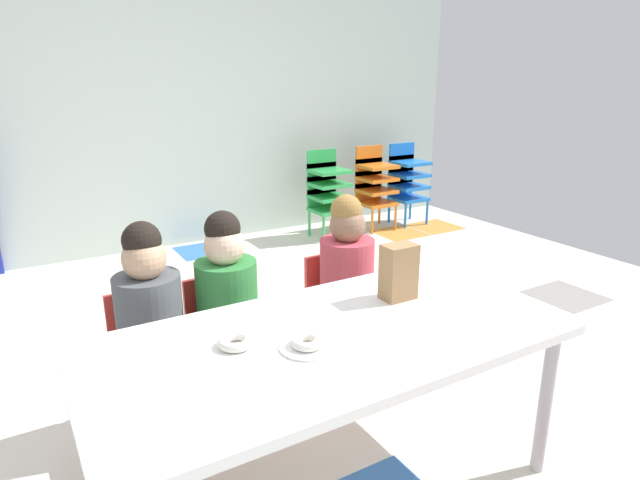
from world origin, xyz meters
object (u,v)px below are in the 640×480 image
at_px(seated_child_middle_seat, 226,295).
at_px(kid_chair_blue_stack, 407,179).
at_px(donut_powdered_loose, 236,342).
at_px(paper_plate_near_edge, 307,347).
at_px(kid_chair_orange_stack, 374,182).
at_px(donut_powdered_on_plate, 307,342).
at_px(kid_chair_green_stack, 327,188).
at_px(paper_bag_brown, 399,272).
at_px(seated_child_near_camera, 149,312).
at_px(seated_child_far_right, 346,270).
at_px(craft_table, 329,348).

height_order(seated_child_middle_seat, kid_chair_blue_stack, seated_child_middle_seat).
bearing_deg(donut_powdered_loose, paper_plate_near_edge, -34.23).
bearing_deg(kid_chair_blue_stack, kid_chair_orange_stack, 180.00).
bearing_deg(kid_chair_blue_stack, donut_powdered_on_plate, -134.30).
bearing_deg(kid_chair_green_stack, paper_bag_brown, -116.19).
distance_m(seated_child_near_camera, donut_powdered_on_plate, 0.76).
bearing_deg(paper_bag_brown, kid_chair_orange_stack, 55.18).
height_order(seated_child_far_right, paper_bag_brown, seated_child_far_right).
height_order(paper_bag_brown, paper_plate_near_edge, paper_bag_brown).
bearing_deg(donut_powdered_loose, craft_table, -15.13).
relative_size(kid_chair_orange_stack, paper_plate_near_edge, 4.44).
distance_m(craft_table, seated_child_far_right, 0.80).
bearing_deg(paper_plate_near_edge, donut_powdered_loose, 145.77).
height_order(kid_chair_orange_stack, donut_powdered_on_plate, kid_chair_orange_stack).
xyz_separation_m(seated_child_middle_seat, donut_powdered_loose, (-0.18, -0.55, 0.08)).
height_order(kid_chair_orange_stack, kid_chair_blue_stack, same).
bearing_deg(seated_child_middle_seat, seated_child_far_right, 0.00).
height_order(seated_child_middle_seat, kid_chair_orange_stack, seated_child_middle_seat).
height_order(paper_plate_near_edge, donut_powdered_loose, donut_powdered_loose).
relative_size(seated_child_far_right, paper_bag_brown, 4.17).
xyz_separation_m(kid_chair_blue_stack, paper_plate_near_edge, (-2.74, -2.81, 0.16)).
height_order(kid_chair_green_stack, donut_powdered_on_plate, kid_chair_green_stack).
bearing_deg(kid_chair_green_stack, donut_powdered_on_plate, -122.68).
bearing_deg(paper_bag_brown, kid_chair_green_stack, 63.81).
distance_m(kid_chair_green_stack, kid_chair_blue_stack, 0.94).
bearing_deg(seated_child_middle_seat, donut_powdered_on_plate, -89.02).
bearing_deg(seated_child_near_camera, paper_plate_near_edge, -63.62).
relative_size(seated_child_middle_seat, paper_plate_near_edge, 5.10).
xyz_separation_m(seated_child_near_camera, seated_child_far_right, (0.94, 0.00, 0.00)).
relative_size(craft_table, kid_chair_blue_stack, 2.03).
bearing_deg(seated_child_near_camera, kid_chair_orange_stack, 38.53).
relative_size(seated_child_middle_seat, kid_chair_green_stack, 1.15).
relative_size(seated_child_middle_seat, paper_bag_brown, 4.17).
bearing_deg(paper_bag_brown, donut_powdered_on_plate, -161.11).
distance_m(kid_chair_green_stack, paper_bag_brown, 2.95).
relative_size(seated_child_middle_seat, donut_powdered_loose, 7.74).
xyz_separation_m(seated_child_near_camera, donut_powdered_on_plate, (0.34, -0.68, 0.08)).
relative_size(paper_bag_brown, paper_plate_near_edge, 1.22).
relative_size(kid_chair_orange_stack, donut_powdered_on_plate, 7.40).
bearing_deg(donut_powdered_loose, paper_bag_brown, 3.53).
xyz_separation_m(kid_chair_blue_stack, paper_bag_brown, (-2.24, -2.64, 0.27)).
xyz_separation_m(kid_chair_green_stack, paper_bag_brown, (-1.30, -2.64, 0.27)).
relative_size(kid_chair_orange_stack, paper_bag_brown, 3.64).
distance_m(kid_chair_orange_stack, donut_powdered_loose, 3.69).
bearing_deg(kid_chair_green_stack, seated_child_middle_seat, -130.41).
bearing_deg(donut_powdered_on_plate, kid_chair_blue_stack, 45.70).
distance_m(craft_table, paper_plate_near_edge, 0.13).
bearing_deg(seated_child_middle_seat, kid_chair_green_stack, 49.59).
relative_size(seated_child_near_camera, seated_child_middle_seat, 1.00).
xyz_separation_m(donut_powdered_on_plate, donut_powdered_loose, (-0.19, 0.13, -0.01)).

